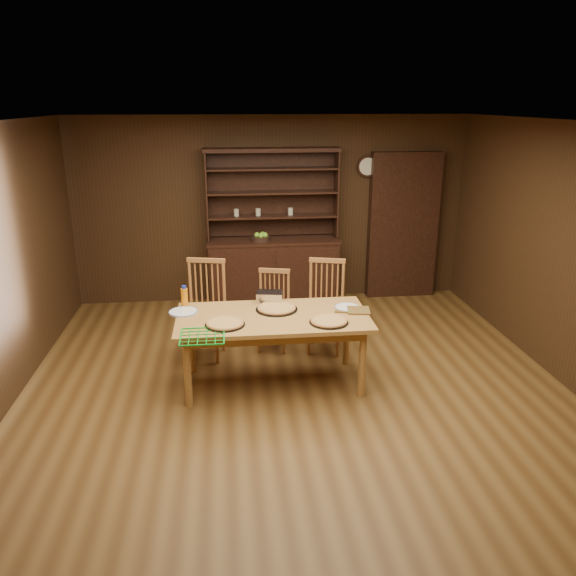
{
  "coord_description": "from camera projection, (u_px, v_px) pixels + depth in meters",
  "views": [
    {
      "loc": [
        -0.64,
        -4.85,
        2.79
      ],
      "look_at": [
        -0.06,
        0.4,
        1.01
      ],
      "focal_mm": 35.0,
      "sensor_mm": 36.0,
      "label": 1
    }
  ],
  "objects": [
    {
      "name": "floor",
      "position": [
        298.0,
        398.0,
        5.52
      ],
      "size": [
        6.0,
        6.0,
        0.0
      ],
      "primitive_type": "plane",
      "color": "brown",
      "rests_on": "ground"
    },
    {
      "name": "room_shell",
      "position": [
        299.0,
        242.0,
        5.02
      ],
      "size": [
        6.0,
        6.0,
        6.0
      ],
      "color": "white",
      "rests_on": "floor"
    },
    {
      "name": "china_hutch",
      "position": [
        273.0,
        263.0,
        7.93
      ],
      "size": [
        1.84,
        0.52,
        2.17
      ],
      "color": "#321910",
      "rests_on": "floor"
    },
    {
      "name": "doorway",
      "position": [
        403.0,
        226.0,
        8.12
      ],
      "size": [
        1.0,
        0.18,
        2.1
      ],
      "primitive_type": "cube",
      "color": "#321910",
      "rests_on": "floor"
    },
    {
      "name": "wall_clock",
      "position": [
        367.0,
        166.0,
        7.85
      ],
      "size": [
        0.3,
        0.05,
        0.3
      ],
      "color": "#321910",
      "rests_on": "room_shell"
    },
    {
      "name": "dining_table",
      "position": [
        273.0,
        323.0,
        5.59
      ],
      "size": [
        1.91,
        0.95,
        0.75
      ],
      "color": "#BA8340",
      "rests_on": "floor"
    },
    {
      "name": "chair_left",
      "position": [
        206.0,
        305.0,
        6.31
      ],
      "size": [
        0.54,
        0.53,
        1.11
      ],
      "rotation": [
        0.0,
        0.0,
        -0.23
      ],
      "color": "#A37138",
      "rests_on": "floor"
    },
    {
      "name": "chair_center",
      "position": [
        273.0,
        307.0,
        6.52
      ],
      "size": [
        0.46,
        0.45,
        0.94
      ],
      "rotation": [
        0.0,
        0.0,
        -0.25
      ],
      "color": "#A37138",
      "rests_on": "floor"
    },
    {
      "name": "chair_right",
      "position": [
        326.0,
        302.0,
        6.47
      ],
      "size": [
        0.53,
        0.52,
        1.07
      ],
      "rotation": [
        0.0,
        0.0,
        -0.27
      ],
      "color": "#A37138",
      "rests_on": "floor"
    },
    {
      "name": "pizza_left",
      "position": [
        225.0,
        323.0,
        5.33
      ],
      "size": [
        0.38,
        0.38,
        0.04
      ],
      "color": "black",
      "rests_on": "dining_table"
    },
    {
      "name": "pizza_right",
      "position": [
        329.0,
        321.0,
        5.39
      ],
      "size": [
        0.38,
        0.38,
        0.04
      ],
      "color": "black",
      "rests_on": "dining_table"
    },
    {
      "name": "pizza_center",
      "position": [
        277.0,
        308.0,
        5.72
      ],
      "size": [
        0.43,
        0.43,
        0.04
      ],
      "color": "black",
      "rests_on": "dining_table"
    },
    {
      "name": "cooling_rack",
      "position": [
        202.0,
        336.0,
        5.07
      ],
      "size": [
        0.48,
        0.48,
        0.02
      ],
      "primitive_type": null,
      "rotation": [
        0.0,
        0.0,
        0.27
      ],
      "color": "#0B9724",
      "rests_on": "dining_table"
    },
    {
      "name": "plate_left",
      "position": [
        183.0,
        312.0,
        5.65
      ],
      "size": [
        0.29,
        0.29,
        0.02
      ],
      "color": "silver",
      "rests_on": "dining_table"
    },
    {
      "name": "plate_right",
      "position": [
        347.0,
        307.0,
        5.77
      ],
      "size": [
        0.26,
        0.26,
        0.02
      ],
      "color": "silver",
      "rests_on": "dining_table"
    },
    {
      "name": "foil_dish",
      "position": [
        270.0,
        297.0,
        5.94
      ],
      "size": [
        0.3,
        0.24,
        0.11
      ],
      "primitive_type": "cube",
      "rotation": [
        0.0,
        0.0,
        -0.17
      ],
      "color": "white",
      "rests_on": "dining_table"
    },
    {
      "name": "juice_bottle",
      "position": [
        184.0,
        297.0,
        5.79
      ],
      "size": [
        0.07,
        0.07,
        0.22
      ],
      "color": "orange",
      "rests_on": "dining_table"
    },
    {
      "name": "pot_holder_a",
      "position": [
        359.0,
        310.0,
        5.68
      ],
      "size": [
        0.25,
        0.25,
        0.02
      ],
      "primitive_type": "cube",
      "rotation": [
        0.0,
        0.0,
        -0.15
      ],
      "color": "#9F1C12",
      "rests_on": "dining_table"
    },
    {
      "name": "pot_holder_b",
      "position": [
        345.0,
        309.0,
        5.71
      ],
      "size": [
        0.23,
        0.23,
        0.01
      ],
      "primitive_type": "cube",
      "rotation": [
        0.0,
        0.0,
        -0.29
      ],
      "color": "#9F1C12",
      "rests_on": "dining_table"
    },
    {
      "name": "fruit_bowl",
      "position": [
        261.0,
        237.0,
        7.72
      ],
      "size": [
        0.26,
        0.26,
        0.12
      ],
      "color": "black",
      "rests_on": "china_hutch"
    }
  ]
}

